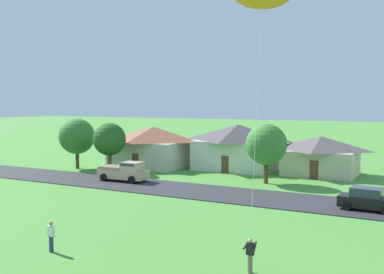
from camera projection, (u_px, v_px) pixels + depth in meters
road_strip at (268, 199)px, 38.10m from camera, size 160.00×6.65×0.08m
house_leftmost at (321, 155)px, 50.66m from camera, size 8.19×6.98×4.36m
house_right_center at (153, 146)px, 57.81m from camera, size 9.83×8.59×5.07m
house_rightmost at (238, 146)px, 55.49m from camera, size 9.97×8.31×5.44m
tree_near_left at (109, 139)px, 52.17m from camera, size 3.79×3.79×5.79m
tree_left_of_center at (77, 136)px, 55.56m from camera, size 4.39×4.39×6.19m
tree_center at (266, 144)px, 45.23m from camera, size 4.13×4.13×6.01m
parked_car_black_mid_west at (368, 200)px, 33.81m from camera, size 4.28×2.24×1.68m
pickup_truck_sand_west_side at (124, 171)px, 46.48m from camera, size 5.29×2.51×1.99m
watcher_person at (51, 236)px, 24.49m from camera, size 0.56×0.24×1.68m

